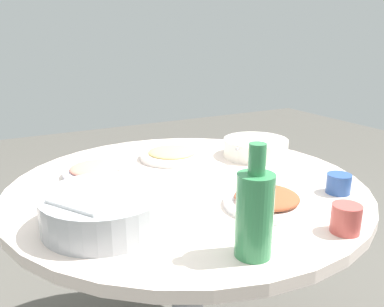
{
  "coord_description": "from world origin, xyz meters",
  "views": [
    {
      "loc": [
        0.55,
        1.05,
        1.2
      ],
      "look_at": [
        -0.01,
        0.01,
        0.85
      ],
      "focal_mm": 37.35,
      "sensor_mm": 36.0,
      "label": 1
    }
  ],
  "objects_px": {
    "rice_bowl": "(105,208)",
    "soup_bowl": "(255,148)",
    "dish_stirfry": "(267,200)",
    "green_bottle": "(255,212)",
    "dish_shrimp": "(96,170)",
    "round_dining_table": "(187,216)",
    "dish_noodles": "(172,154)",
    "tea_cup_far": "(339,184)",
    "tea_cup_near": "(346,219)"
  },
  "relations": [
    {
      "from": "tea_cup_near",
      "to": "dish_stirfry",
      "type": "bearing_deg",
      "value": -70.82
    },
    {
      "from": "round_dining_table",
      "to": "tea_cup_near",
      "type": "height_order",
      "value": "tea_cup_near"
    },
    {
      "from": "rice_bowl",
      "to": "dish_noodles",
      "type": "bearing_deg",
      "value": -132.39
    },
    {
      "from": "round_dining_table",
      "to": "dish_noodles",
      "type": "bearing_deg",
      "value": -104.88
    },
    {
      "from": "green_bottle",
      "to": "tea_cup_far",
      "type": "relative_size",
      "value": 3.47
    },
    {
      "from": "dish_noodles",
      "to": "tea_cup_far",
      "type": "relative_size",
      "value": 3.35
    },
    {
      "from": "green_bottle",
      "to": "tea_cup_near",
      "type": "bearing_deg",
      "value": 175.35
    },
    {
      "from": "soup_bowl",
      "to": "dish_stirfry",
      "type": "xyz_separation_m",
      "value": [
        0.26,
        0.39,
        -0.01
      ]
    },
    {
      "from": "dish_noodles",
      "to": "dish_shrimp",
      "type": "bearing_deg",
      "value": 8.6
    },
    {
      "from": "round_dining_table",
      "to": "dish_shrimp",
      "type": "distance_m",
      "value": 0.34
    },
    {
      "from": "round_dining_table",
      "to": "dish_stirfry",
      "type": "relative_size",
      "value": 4.76
    },
    {
      "from": "green_bottle",
      "to": "tea_cup_near",
      "type": "relative_size",
      "value": 3.53
    },
    {
      "from": "green_bottle",
      "to": "soup_bowl",
      "type": "bearing_deg",
      "value": -127.33
    },
    {
      "from": "dish_shrimp",
      "to": "tea_cup_far",
      "type": "bearing_deg",
      "value": 140.39
    },
    {
      "from": "soup_bowl",
      "to": "dish_noodles",
      "type": "distance_m",
      "value": 0.32
    },
    {
      "from": "round_dining_table",
      "to": "dish_noodles",
      "type": "height_order",
      "value": "dish_noodles"
    },
    {
      "from": "round_dining_table",
      "to": "dish_noodles",
      "type": "relative_size",
      "value": 4.67
    },
    {
      "from": "soup_bowl",
      "to": "tea_cup_near",
      "type": "distance_m",
      "value": 0.62
    },
    {
      "from": "rice_bowl",
      "to": "dish_stirfry",
      "type": "height_order",
      "value": "rice_bowl"
    },
    {
      "from": "dish_stirfry",
      "to": "rice_bowl",
      "type": "bearing_deg",
      "value": -13.16
    },
    {
      "from": "rice_bowl",
      "to": "dish_shrimp",
      "type": "bearing_deg",
      "value": -101.51
    },
    {
      "from": "soup_bowl",
      "to": "dish_noodles",
      "type": "height_order",
      "value": "soup_bowl"
    },
    {
      "from": "soup_bowl",
      "to": "dish_noodles",
      "type": "relative_size",
      "value": 1.06
    },
    {
      "from": "dish_stirfry",
      "to": "dish_shrimp",
      "type": "height_order",
      "value": "dish_stirfry"
    },
    {
      "from": "green_bottle",
      "to": "round_dining_table",
      "type": "bearing_deg",
      "value": -99.61
    },
    {
      "from": "tea_cup_near",
      "to": "tea_cup_far",
      "type": "height_order",
      "value": "tea_cup_near"
    },
    {
      "from": "dish_stirfry",
      "to": "green_bottle",
      "type": "height_order",
      "value": "green_bottle"
    },
    {
      "from": "dish_noodles",
      "to": "dish_stirfry",
      "type": "bearing_deg",
      "value": 94.64
    },
    {
      "from": "rice_bowl",
      "to": "dish_shrimp",
      "type": "height_order",
      "value": "rice_bowl"
    },
    {
      "from": "round_dining_table",
      "to": "tea_cup_near",
      "type": "relative_size",
      "value": 15.91
    },
    {
      "from": "dish_shrimp",
      "to": "green_bottle",
      "type": "height_order",
      "value": "green_bottle"
    },
    {
      "from": "rice_bowl",
      "to": "soup_bowl",
      "type": "height_order",
      "value": "rice_bowl"
    },
    {
      "from": "dish_shrimp",
      "to": "tea_cup_near",
      "type": "relative_size",
      "value": 3.03
    },
    {
      "from": "tea_cup_far",
      "to": "green_bottle",
      "type": "bearing_deg",
      "value": 20.5
    },
    {
      "from": "round_dining_table",
      "to": "tea_cup_near",
      "type": "xyz_separation_m",
      "value": [
        -0.18,
        0.47,
        0.15
      ]
    },
    {
      "from": "dish_shrimp",
      "to": "green_bottle",
      "type": "xyz_separation_m",
      "value": [
        -0.16,
        0.65,
        0.08
      ]
    },
    {
      "from": "dish_stirfry",
      "to": "tea_cup_far",
      "type": "height_order",
      "value": "tea_cup_far"
    },
    {
      "from": "dish_noodles",
      "to": "tea_cup_near",
      "type": "relative_size",
      "value": 3.41
    },
    {
      "from": "tea_cup_far",
      "to": "tea_cup_near",
      "type": "bearing_deg",
      "value": 45.93
    },
    {
      "from": "dish_shrimp",
      "to": "tea_cup_near",
      "type": "height_order",
      "value": "tea_cup_near"
    },
    {
      "from": "dish_shrimp",
      "to": "rice_bowl",
      "type": "bearing_deg",
      "value": 78.49
    },
    {
      "from": "tea_cup_far",
      "to": "dish_shrimp",
      "type": "bearing_deg",
      "value": -39.61
    },
    {
      "from": "dish_noodles",
      "to": "rice_bowl",
      "type": "bearing_deg",
      "value": 47.61
    },
    {
      "from": "round_dining_table",
      "to": "soup_bowl",
      "type": "xyz_separation_m",
      "value": [
        -0.36,
        -0.13,
        0.15
      ]
    },
    {
      "from": "dish_stirfry",
      "to": "green_bottle",
      "type": "xyz_separation_m",
      "value": [
        0.18,
        0.18,
        0.08
      ]
    },
    {
      "from": "soup_bowl",
      "to": "rice_bowl",
      "type": "bearing_deg",
      "value": 23.49
    },
    {
      "from": "dish_stirfry",
      "to": "dish_shrimp",
      "type": "bearing_deg",
      "value": -53.54
    },
    {
      "from": "round_dining_table",
      "to": "green_bottle",
      "type": "relative_size",
      "value": 4.5
    },
    {
      "from": "round_dining_table",
      "to": "dish_stirfry",
      "type": "distance_m",
      "value": 0.31
    },
    {
      "from": "rice_bowl",
      "to": "tea_cup_near",
      "type": "bearing_deg",
      "value": 148.27
    }
  ]
}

